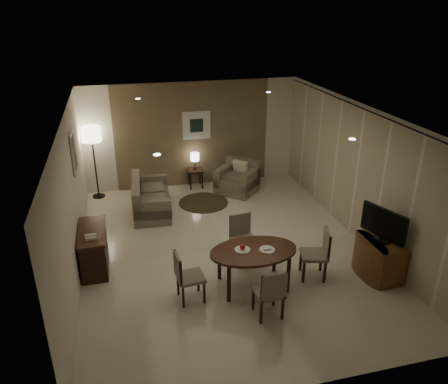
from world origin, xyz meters
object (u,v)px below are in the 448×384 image
object	(u,v)px
dining_table	(253,268)
floor_lamp	(95,163)
tv_cabinet	(379,258)
armchair	(237,177)
console_desk	(94,249)
chair_left	(190,277)
chair_far	(245,240)
sofa	(151,196)
chair_near	(268,291)
chair_right	(314,254)
side_table	(195,178)

from	to	relation	value
dining_table	floor_lamp	distance (m)	5.22
tv_cabinet	armchair	bearing A→B (deg)	109.12
console_desk	chair_left	bearing A→B (deg)	-41.82
chair_far	sofa	xyz separation A→B (m)	(-1.47, 2.59, -0.07)
armchair	chair_left	bearing A→B (deg)	-72.56
dining_table	chair_near	bearing A→B (deg)	-90.60
sofa	floor_lamp	bearing A→B (deg)	50.43
console_desk	armchair	bearing A→B (deg)	37.65
chair_right	side_table	distance (m)	4.69
dining_table	chair_right	size ratio (longest dim) A/B	1.63
chair_near	side_table	bearing A→B (deg)	-90.75
chair_far	chair_left	world-z (taller)	chair_far
console_desk	chair_far	distance (m)	2.75
armchair	side_table	distance (m)	1.14
console_desk	chair_right	xyz separation A→B (m)	(3.73, -1.27, 0.08)
chair_near	chair_right	distance (m)	1.36
chair_near	sofa	bearing A→B (deg)	-73.59
chair_left	console_desk	bearing A→B (deg)	43.17
console_desk	tv_cabinet	world-z (taller)	console_desk
chair_right	side_table	size ratio (longest dim) A/B	1.88
dining_table	sofa	xyz separation A→B (m)	(-1.40, 3.34, 0.04)
console_desk	chair_near	xyz separation A→B (m)	(2.62, -2.05, 0.06)
dining_table	chair_right	xyz separation A→B (m)	(1.10, -0.01, 0.11)
chair_left	chair_right	xyz separation A→B (m)	(2.20, 0.11, 0.02)
floor_lamp	chair_near	bearing A→B (deg)	-63.68
chair_left	chair_far	bearing A→B (deg)	-58.63
chair_near	sofa	distance (m)	4.35
chair_left	chair_right	world-z (taller)	chair_right
tv_cabinet	console_desk	bearing A→B (deg)	162.95
console_desk	armchair	size ratio (longest dim) A/B	1.32
chair_far	side_table	world-z (taller)	chair_far
console_desk	dining_table	distance (m)	2.92
console_desk	dining_table	size ratio (longest dim) A/B	0.81
tv_cabinet	chair_right	xyz separation A→B (m)	(-1.16, 0.23, 0.11)
armchair	side_table	bearing A→B (deg)	-168.73
chair_right	console_desk	bearing A→B (deg)	-93.23
armchair	dining_table	bearing A→B (deg)	-58.95
console_desk	armchair	world-z (taller)	armchair
chair_near	chair_far	bearing A→B (deg)	-95.27
tv_cabinet	chair_near	size ratio (longest dim) A/B	1.03
sofa	dining_table	bearing A→B (deg)	-153.48
tv_cabinet	side_table	bearing A→B (deg)	116.84
armchair	sofa	bearing A→B (deg)	-122.41
console_desk	chair_right	distance (m)	3.94
side_table	tv_cabinet	bearing A→B (deg)	-63.16
chair_right	tv_cabinet	bearing A→B (deg)	94.19
chair_near	chair_right	size ratio (longest dim) A/B	0.96
chair_far	side_table	distance (m)	3.77
dining_table	floor_lamp	bearing A→B (deg)	120.25
chair_left	chair_near	bearing A→B (deg)	-126.74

